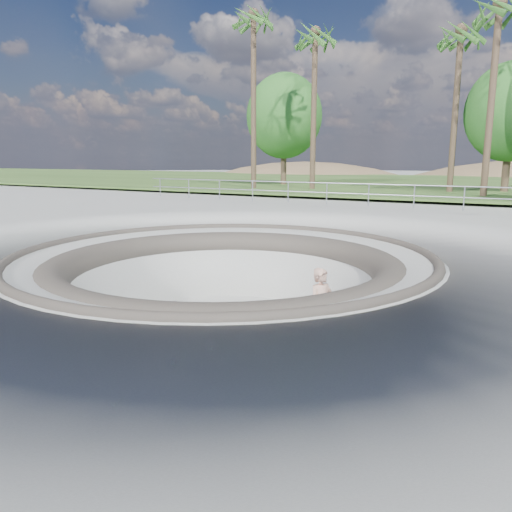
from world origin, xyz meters
name	(u,v)px	position (x,y,z in m)	size (l,w,h in m)	color
ground	(224,254)	(0.00, 0.00, 0.00)	(180.00, 180.00, 0.00)	#AEAFAA
skate_bowl	(225,325)	(0.00, 0.00, -1.83)	(14.00, 14.00, 4.10)	#AEAFAA
grass_strip	(446,184)	(0.00, 34.00, 0.22)	(180.00, 36.00, 0.12)	#325421
distant_hills	(505,236)	(3.78, 57.17, -7.02)	(103.20, 45.00, 28.60)	brown
safety_railing	(369,195)	(0.00, 12.00, 0.69)	(25.00, 0.06, 1.03)	#989AA0
skateboard	(320,348)	(2.70, -0.29, -1.83)	(0.90, 0.29, 0.09)	olive
skater	(321,308)	(2.70, -0.29, -0.90)	(0.66, 0.43, 1.81)	#D5A28A
palm_a	(254,26)	(-10.38, 19.87, 10.68)	(2.60, 2.60, 12.04)	brown
palm_b	(315,42)	(-6.61, 21.19, 9.55)	(2.60, 2.60, 10.80)	brown
palm_c	(499,16)	(4.06, 19.68, 9.41)	(2.60, 2.60, 10.65)	brown
palm_d	(461,40)	(1.90, 22.58, 9.03)	(2.60, 2.60, 10.24)	brown
bushy_tree_left	(284,116)	(-10.80, 25.34, 5.43)	(5.87, 5.34, 8.47)	brown
bushy_tree_mid	(512,112)	(4.83, 24.35, 5.00)	(5.40, 4.91, 7.80)	brown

